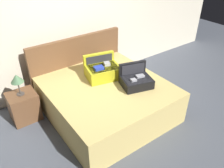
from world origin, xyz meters
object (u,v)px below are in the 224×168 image
(pillow_near_headboard, at_px, (102,60))
(table_lamp, at_px, (17,79))
(hard_case_medium, at_px, (136,80))
(nightstand, at_px, (24,106))
(hard_case_large, at_px, (103,70))
(bed, at_px, (107,100))

(pillow_near_headboard, distance_m, table_lamp, 1.54)
(hard_case_medium, bearing_deg, nightstand, 164.67)
(hard_case_large, distance_m, hard_case_medium, 0.60)
(hard_case_large, height_order, table_lamp, hard_case_large)
(bed, height_order, table_lamp, table_lamp)
(bed, distance_m, hard_case_medium, 0.60)
(bed, height_order, hard_case_large, hard_case_large)
(pillow_near_headboard, bearing_deg, hard_case_large, -121.61)
(table_lamp, bearing_deg, bed, -30.07)
(bed, xyz_separation_m, hard_case_medium, (0.38, -0.27, 0.38))
(hard_case_medium, relative_size, table_lamp, 1.52)
(nightstand, distance_m, table_lamp, 0.52)
(hard_case_large, relative_size, nightstand, 1.28)
(hard_case_medium, distance_m, table_lamp, 1.84)
(pillow_near_headboard, bearing_deg, table_lamp, 179.30)
(hard_case_medium, distance_m, nightstand, 1.88)
(bed, distance_m, nightstand, 1.37)
(hard_case_medium, distance_m, pillow_near_headboard, 0.94)
(bed, xyz_separation_m, table_lamp, (-1.19, 0.69, 0.49))
(bed, relative_size, table_lamp, 5.20)
(hard_case_large, relative_size, pillow_near_headboard, 1.29)
(pillow_near_headboard, relative_size, nightstand, 0.99)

